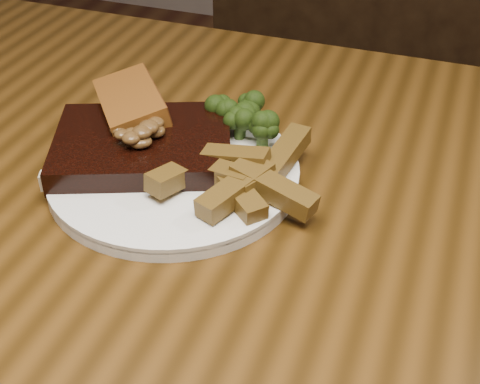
% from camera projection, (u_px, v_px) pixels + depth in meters
% --- Properties ---
extents(dining_table, '(1.60, 0.90, 0.75)m').
position_uv_depth(dining_table, '(234.00, 294.00, 0.71)').
color(dining_table, '#4A2D0E').
rests_on(dining_table, ground).
extents(chair_far, '(0.52, 0.52, 0.97)m').
position_uv_depth(chair_far, '(345.00, 92.00, 1.33)').
color(chair_far, black).
rests_on(chair_far, ground).
extents(plate, '(0.27, 0.27, 0.01)m').
position_uv_depth(plate, '(174.00, 174.00, 0.72)').
color(plate, white).
rests_on(plate, dining_table).
extents(steak, '(0.23, 0.20, 0.03)m').
position_uv_depth(steak, '(143.00, 146.00, 0.72)').
color(steak, black).
rests_on(steak, plate).
extents(steak_bone, '(0.14, 0.07, 0.02)m').
position_uv_depth(steak_bone, '(115.00, 182.00, 0.68)').
color(steak_bone, beige).
rests_on(steak_bone, plate).
extents(mushroom_pile, '(0.06, 0.06, 0.03)m').
position_uv_depth(mushroom_pile, '(142.00, 127.00, 0.70)').
color(mushroom_pile, brown).
rests_on(mushroom_pile, steak).
extents(garlic_bread, '(0.12, 0.13, 0.03)m').
position_uv_depth(garlic_bread, '(132.00, 118.00, 0.77)').
color(garlic_bread, brown).
rests_on(garlic_bread, plate).
extents(potato_wedges, '(0.12, 0.12, 0.02)m').
position_uv_depth(potato_wedges, '(240.00, 171.00, 0.69)').
color(potato_wedges, brown).
rests_on(potato_wedges, plate).
extents(broccoli_cluster, '(0.07, 0.07, 0.04)m').
position_uv_depth(broccoli_cluster, '(240.00, 125.00, 0.75)').
color(broccoli_cluster, '#20320B').
rests_on(broccoli_cluster, plate).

